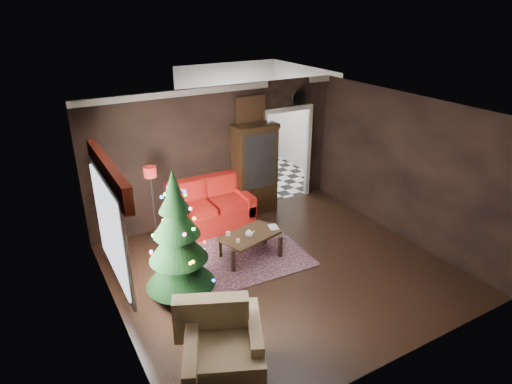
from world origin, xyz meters
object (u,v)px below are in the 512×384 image
floor_lamp (153,204)px  kitchen_table (249,170)px  christmas_tree (177,239)px  wall_clock (299,98)px  teapot (249,234)px  coffee_table (250,245)px  curio_cabinet (255,171)px  armchair (224,349)px  loveseat (211,205)px

floor_lamp → kitchen_table: 3.46m
christmas_tree → wall_clock: bearing=31.5°
teapot → coffee_table: bearing=53.6°
curio_cabinet → kitchen_table: bearing=65.6°
curio_cabinet → floor_lamp: (-2.34, -0.26, -0.12)m
christmas_tree → kitchen_table: christmas_tree is taller
christmas_tree → teapot: christmas_tree is taller
curio_cabinet → teapot: curio_cabinet is taller
coffee_table → kitchen_table: bearing=61.3°
curio_cabinet → teapot: (-1.09, -1.72, -0.40)m
floor_lamp → curio_cabinet: bearing=6.3°
wall_clock → armchair: bearing=-133.2°
floor_lamp → coffee_table: 1.99m
christmas_tree → loveseat: bearing=53.8°
coffee_table → kitchen_table: size_ratio=1.39×
armchair → loveseat: bearing=92.5°
curio_cabinet → coffee_table: size_ratio=1.83×
loveseat → christmas_tree: (-1.38, -1.88, 0.55)m
teapot → loveseat: bearing=92.3°
coffee_table → kitchen_table: 3.49m
floor_lamp → kitchen_table: floor_lamp is taller
armchair → teapot: (1.56, 2.20, 0.09)m
loveseat → teapot: (0.06, -1.50, 0.05)m
christmas_tree → wall_clock: (3.73, 2.28, 1.33)m
curio_cabinet → wall_clock: 1.88m
wall_clock → kitchen_table: (-0.55, 1.25, -2.00)m
floor_lamp → coffee_table: bearing=-46.2°
armchair → floor_lamp: bearing=109.7°
teapot → armchair: bearing=-125.3°
wall_clock → coffee_table: bearing=-140.9°
loveseat → floor_lamp: size_ratio=1.15×
christmas_tree → coffee_table: (1.50, 0.47, -0.80)m
coffee_table → floor_lamp: bearing=133.8°
christmas_tree → coffee_table: bearing=17.4°
teapot → wall_clock: (2.29, 1.90, 1.83)m
curio_cabinet → wall_clock: size_ratio=5.94×
coffee_table → wall_clock: size_ratio=3.25×
kitchen_table → floor_lamp: bearing=-150.5°
loveseat → teapot: loveseat is taller
loveseat → curio_cabinet: (1.15, 0.22, 0.45)m
curio_cabinet → teapot: 2.07m
curio_cabinet → armchair: (-2.64, -3.92, -0.49)m
armchair → coffee_table: bearing=79.2°
loveseat → armchair: loveseat is taller
christmas_tree → wall_clock: wall_clock is taller
loveseat → coffee_table: (0.13, -1.41, -0.25)m
christmas_tree → armchair: christmas_tree is taller
christmas_tree → teapot: 1.57m
curio_cabinet → kitchen_table: 1.67m
wall_clock → kitchen_table: wall_clock is taller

